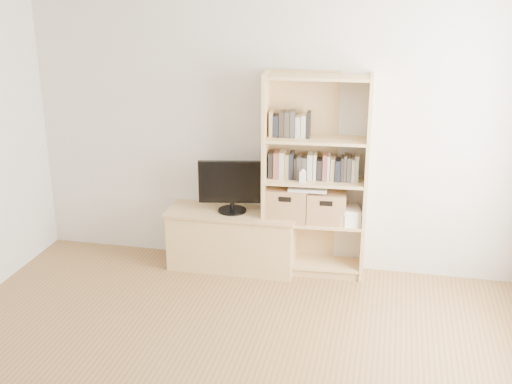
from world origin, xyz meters
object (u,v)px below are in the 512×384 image
(television, at_px, (232,187))
(bookshelf, at_px, (315,177))
(basket_left, at_px, (287,203))
(baby_monitor, at_px, (303,177))
(laptop, at_px, (308,187))
(basket_right, at_px, (327,206))
(tv_stand, at_px, (233,240))

(television, bearing_deg, bookshelf, -6.43)
(bookshelf, bearing_deg, basket_left, -178.81)
(baby_monitor, height_order, laptop, baby_monitor)
(baby_monitor, distance_m, laptop, 0.15)
(baby_monitor, distance_m, basket_right, 0.38)
(television, height_order, basket_left, television)
(television, relative_size, laptop, 1.79)
(television, relative_size, basket_right, 1.78)
(bookshelf, xyz_separation_m, laptop, (-0.05, -0.02, -0.09))
(baby_monitor, bearing_deg, laptop, 65.70)
(basket_left, xyz_separation_m, basket_right, (0.35, 0.02, -0.01))
(tv_stand, bearing_deg, television, 0.00)
(bookshelf, distance_m, basket_right, 0.29)
(bookshelf, xyz_separation_m, television, (-0.74, -0.05, -0.12))
(basket_right, height_order, laptop, laptop)
(basket_right, bearing_deg, bookshelf, 177.08)
(television, height_order, laptop, television)
(tv_stand, xyz_separation_m, basket_right, (0.85, 0.06, 0.38))
(baby_monitor, bearing_deg, tv_stand, 176.58)
(tv_stand, distance_m, baby_monitor, 0.94)
(basket_left, relative_size, laptop, 1.09)
(tv_stand, relative_size, basket_left, 3.15)
(tv_stand, bearing_deg, basket_left, 3.08)
(baby_monitor, xyz_separation_m, laptop, (0.04, 0.08, -0.12))
(tv_stand, height_order, basket_right, basket_right)
(bookshelf, distance_m, laptop, 0.11)
(basket_right, bearing_deg, television, 179.67)
(tv_stand, xyz_separation_m, laptop, (0.69, 0.03, 0.56))
(bookshelf, xyz_separation_m, basket_right, (0.11, 0.00, -0.27))
(basket_left, xyz_separation_m, laptop, (0.19, -0.00, 0.16))
(television, xyz_separation_m, baby_monitor, (0.65, -0.05, 0.15))
(basket_right, xyz_separation_m, laptop, (-0.17, -0.03, 0.17))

